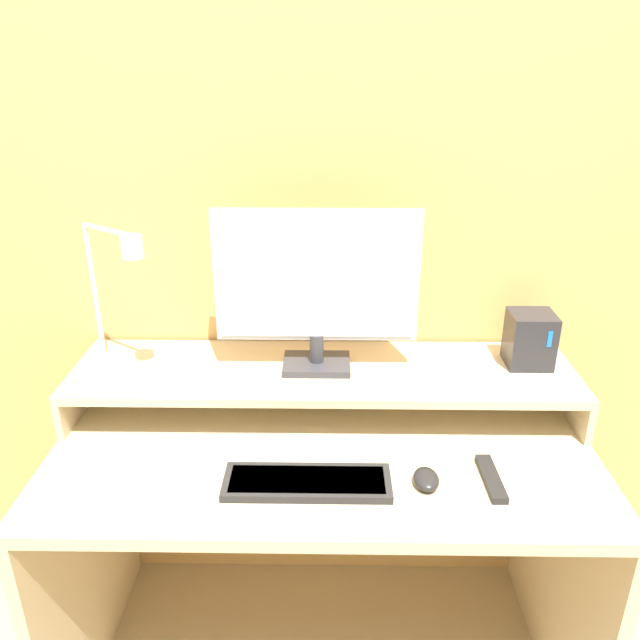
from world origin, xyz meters
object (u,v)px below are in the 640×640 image
at_px(desk_lamp, 115,292).
at_px(router_dock, 530,339).
at_px(monitor, 316,285).
at_px(mouse, 426,479).
at_px(remote_secondary, 491,478).
at_px(remote_control, 173,485).
at_px(keyboard, 307,482).

height_order(desk_lamp, router_dock, desk_lamp).
bearing_deg(monitor, mouse, -52.84).
bearing_deg(remote_secondary, remote_control, -177.22).
relative_size(monitor, router_dock, 3.53).
height_order(desk_lamp, keyboard, desk_lamp).
height_order(keyboard, remote_secondary, keyboard).
height_order(keyboard, mouse, mouse).
height_order(router_dock, mouse, router_dock).
distance_m(monitor, keyboard, 0.47).
distance_m(monitor, remote_secondary, 0.60).
xyz_separation_m(router_dock, keyboard, (-0.56, -0.35, -0.18)).
height_order(mouse, remote_control, mouse).
bearing_deg(desk_lamp, mouse, -21.02).
xyz_separation_m(keyboard, remote_control, (-0.29, -0.01, -0.00)).
bearing_deg(remote_secondary, router_dock, 64.71).
relative_size(mouse, remote_secondary, 0.51).
distance_m(desk_lamp, remote_control, 0.48).
xyz_separation_m(monitor, desk_lamp, (-0.48, -0.04, -0.01)).
height_order(router_dock, keyboard, router_dock).
height_order(keyboard, remote_control, keyboard).
distance_m(mouse, remote_control, 0.54).
relative_size(router_dock, keyboard, 0.39).
bearing_deg(remote_control, desk_lamp, 120.90).
bearing_deg(mouse, router_dock, 48.96).
height_order(desk_lamp, remote_secondary, desk_lamp).
bearing_deg(mouse, remote_control, -177.92).
bearing_deg(router_dock, desk_lamp, -176.20).
relative_size(mouse, remote_control, 0.53).
bearing_deg(remote_secondary, keyboard, -176.95).
distance_m(monitor, router_dock, 0.57).
bearing_deg(keyboard, desk_lamp, 148.51).
distance_m(router_dock, remote_secondary, 0.41).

